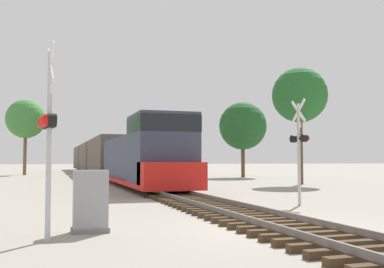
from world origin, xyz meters
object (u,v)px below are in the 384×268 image
(tree_mid_background, at_px, (243,126))
(freight_train, at_px, (100,158))
(crossing_signal_near, at_px, (48,127))
(tree_far_right, at_px, (300,96))
(crossing_signal_far, at_px, (299,143))
(relay_cabinet, at_px, (90,202))
(tree_deep_background, at_px, (26,119))

(tree_mid_background, bearing_deg, freight_train, 136.93)
(crossing_signal_near, xyz_separation_m, tree_far_right, (17.35, 18.36, 3.99))
(freight_train, xyz_separation_m, crossing_signal_near, (-5.68, -44.50, 0.43))
(crossing_signal_far, height_order, tree_far_right, tree_far_right)
(tree_far_right, height_order, tree_mid_background, tree_far_right)
(relay_cabinet, height_order, tree_mid_background, tree_mid_background)
(tree_far_right, bearing_deg, relay_cabinet, -133.12)
(freight_train, distance_m, crossing_signal_far, 39.56)
(tree_far_right, bearing_deg, freight_train, 114.06)
(crossing_signal_near, bearing_deg, freight_train, 164.99)
(freight_train, bearing_deg, relay_cabinet, -96.11)
(relay_cabinet, distance_m, tree_mid_background, 36.27)
(crossing_signal_near, relative_size, tree_far_right, 0.51)
(tree_deep_background, bearing_deg, crossing_signal_far, -73.76)
(relay_cabinet, relative_size, tree_deep_background, 0.17)
(crossing_signal_far, height_order, tree_mid_background, tree_mid_background)
(crossing_signal_near, bearing_deg, tree_mid_background, 141.76)
(crossing_signal_far, distance_m, tree_far_right, 16.02)
(tree_far_right, bearing_deg, tree_deep_background, 125.21)
(crossing_signal_near, relative_size, crossing_signal_far, 1.05)
(crossing_signal_near, bearing_deg, crossing_signal_far, 111.00)
(crossing_signal_far, relative_size, tree_mid_background, 0.53)
(freight_train, bearing_deg, crossing_signal_far, -84.72)
(freight_train, distance_m, crossing_signal_near, 44.86)
(tree_far_right, relative_size, tree_deep_background, 0.94)
(crossing_signal_far, relative_size, tree_far_right, 0.48)
(crossing_signal_near, xyz_separation_m, tree_mid_background, (18.92, 32.12, 2.79))
(tree_mid_background, bearing_deg, tree_far_right, -96.52)
(tree_far_right, distance_m, tree_mid_background, 13.90)
(freight_train, height_order, relay_cabinet, freight_train)
(relay_cabinet, bearing_deg, freight_train, 83.89)
(tree_far_right, xyz_separation_m, tree_deep_background, (-20.25, 28.70, 0.23))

